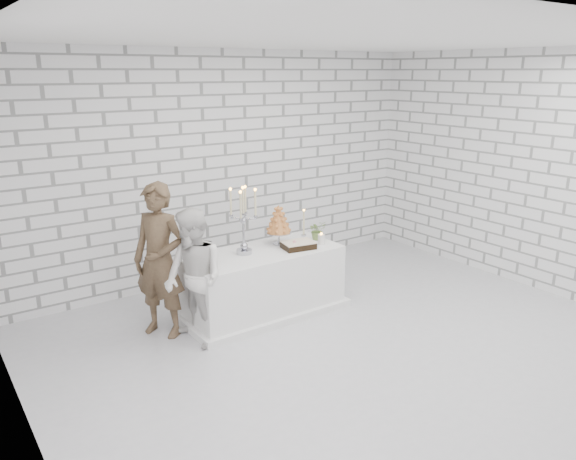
# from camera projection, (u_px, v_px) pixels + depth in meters

# --- Properties ---
(ground) EXTENTS (6.00, 5.00, 0.01)m
(ground) POSITION_uv_depth(u_px,v_px,m) (347.00, 342.00, 5.74)
(ground) COLOR silver
(ground) RESTS_ON ground
(ceiling) EXTENTS (6.00, 5.00, 0.01)m
(ceiling) POSITION_uv_depth(u_px,v_px,m) (357.00, 39.00, 4.91)
(ceiling) COLOR white
(ceiling) RESTS_ON ground
(wall_back) EXTENTS (6.00, 0.01, 3.00)m
(wall_back) POSITION_uv_depth(u_px,v_px,m) (226.00, 167.00, 7.29)
(wall_back) COLOR white
(wall_back) RESTS_ON ground
(wall_left) EXTENTS (0.01, 5.00, 3.00)m
(wall_left) POSITION_uv_depth(u_px,v_px,m) (13.00, 262.00, 3.67)
(wall_left) COLOR white
(wall_left) RESTS_ON ground
(wall_right) EXTENTS (0.01, 5.00, 3.00)m
(wall_right) POSITION_uv_depth(u_px,v_px,m) (529.00, 171.00, 6.99)
(wall_right) COLOR white
(wall_right) RESTS_ON ground
(cake_table) EXTENTS (1.80, 0.80, 0.75)m
(cake_table) POSITION_uv_depth(u_px,v_px,m) (263.00, 282.00, 6.35)
(cake_table) COLOR white
(cake_table) RESTS_ON ground
(groom) EXTENTS (0.66, 0.72, 1.65)m
(groom) POSITION_uv_depth(u_px,v_px,m) (160.00, 261.00, 5.72)
(groom) COLOR #4B3928
(groom) RESTS_ON ground
(bride) EXTENTS (0.60, 0.74, 1.43)m
(bride) POSITION_uv_depth(u_px,v_px,m) (194.00, 279.00, 5.53)
(bride) COLOR white
(bride) RESTS_ON ground
(candelabra) EXTENTS (0.33, 0.33, 0.77)m
(candelabra) POSITION_uv_depth(u_px,v_px,m) (243.00, 220.00, 6.07)
(candelabra) COLOR #A5A6B0
(candelabra) RESTS_ON cake_table
(croquembouche) EXTENTS (0.34, 0.34, 0.48)m
(croquembouche) POSITION_uv_depth(u_px,v_px,m) (279.00, 225.00, 6.44)
(croquembouche) COLOR #AD622B
(croquembouche) RESTS_ON cake_table
(chocolate_cake) EXTENTS (0.40, 0.32, 0.08)m
(chocolate_cake) POSITION_uv_depth(u_px,v_px,m) (298.00, 245.00, 6.34)
(chocolate_cake) COLOR black
(chocolate_cake) RESTS_ON cake_table
(pillar_candle) EXTENTS (0.09, 0.09, 0.12)m
(pillar_candle) POSITION_uv_depth(u_px,v_px,m) (321.00, 239.00, 6.49)
(pillar_candle) COLOR white
(pillar_candle) RESTS_ON cake_table
(extra_taper) EXTENTS (0.07, 0.07, 0.32)m
(extra_taper) POSITION_uv_depth(u_px,v_px,m) (304.00, 224.00, 6.79)
(extra_taper) COLOR beige
(extra_taper) RESTS_ON cake_table
(flowers) EXTENTS (0.24, 0.21, 0.23)m
(flowers) POSITION_uv_depth(u_px,v_px,m) (317.00, 230.00, 6.66)
(flowers) COLOR #65844B
(flowers) RESTS_ON cake_table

